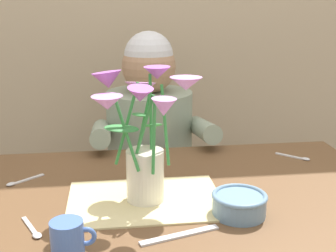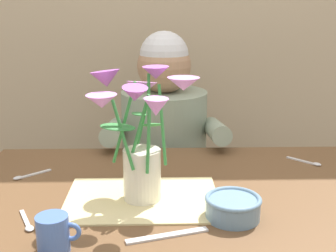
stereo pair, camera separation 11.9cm
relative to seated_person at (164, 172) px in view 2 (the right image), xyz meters
The scene contains 10 objects.
dining_table 0.62m from the seated_person, 87.26° to the right, with size 1.20×0.80×0.74m.
seated_person is the anchor object (origin of this frame).
striped_placemat 0.67m from the seated_person, 96.21° to the right, with size 0.40×0.28×0.01m, color beige.
flower_vase 0.74m from the seated_person, 96.33° to the right, with size 0.29×0.30×0.35m.
ceramic_bowl 0.79m from the seated_person, 78.65° to the right, with size 0.14×0.14×0.06m.
dinner_knife 0.85m from the seated_person, 90.57° to the right, with size 0.19×0.02×0.01m, color silver.
coffee_cup 0.94m from the seated_person, 105.48° to the right, with size 0.09×0.07×0.08m.
spoon_1 0.86m from the seated_person, 113.38° to the right, with size 0.07×0.11×0.01m.
spoon_2 0.66m from the seated_person, 131.49° to the right, with size 0.10×0.09×0.01m.
spoon_3 0.62m from the seated_person, 39.80° to the right, with size 0.10×0.09×0.01m.
Camera 2 is at (-0.06, -1.10, 1.24)m, focal length 47.53 mm.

